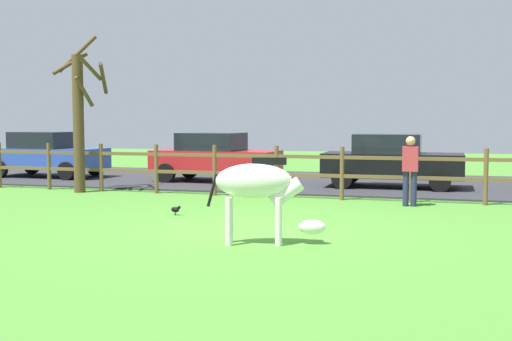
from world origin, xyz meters
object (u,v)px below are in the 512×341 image
object	(u,v)px
bare_tree	(80,115)
visitor_near_fence	(410,168)
parked_car_red	(215,157)
parked_car_blue	(47,154)
zebra	(259,187)
crow_on_grass	(176,209)
parked_car_black	(391,160)

from	to	relation	value
bare_tree	visitor_near_fence	xyz separation A→B (m)	(8.99, -0.36, -1.25)
parked_car_red	parked_car_blue	bearing A→B (deg)	-179.25
parked_car_blue	bare_tree	bearing A→B (deg)	-44.79
zebra	parked_car_blue	world-z (taller)	parked_car_blue
zebra	crow_on_grass	bearing A→B (deg)	135.65
zebra	parked_car_black	xyz separation A→B (m)	(1.28, 9.24, -0.08)
parked_car_black	parked_car_blue	size ratio (longest dim) A/B	0.99
parked_car_red	parked_car_black	bearing A→B (deg)	-1.87
zebra	parked_car_blue	size ratio (longest dim) A/B	0.47
parked_car_red	visitor_near_fence	distance (m)	7.48
crow_on_grass	parked_car_red	xyz separation A→B (m)	(-1.69, 6.87, 0.72)
bare_tree	parked_car_blue	size ratio (longest dim) A/B	1.09
visitor_near_fence	bare_tree	bearing A→B (deg)	177.68
bare_tree	parked_car_blue	world-z (taller)	bare_tree
parked_car_black	visitor_near_fence	world-z (taller)	visitor_near_fence
crow_on_grass	parked_car_red	distance (m)	7.11
zebra	parked_car_red	distance (m)	10.35
bare_tree	visitor_near_fence	distance (m)	9.08
visitor_near_fence	zebra	bearing A→B (deg)	-110.53
bare_tree	visitor_near_fence	bearing A→B (deg)	-2.32
crow_on_grass	parked_car_red	size ratio (longest dim) A/B	0.05
visitor_near_fence	parked_car_blue	bearing A→B (deg)	162.81
parked_car_black	parked_car_blue	distance (m)	11.76
crow_on_grass	bare_tree	bearing A→B (deg)	142.91
parked_car_black	zebra	bearing A→B (deg)	-97.87
crow_on_grass	parked_car_blue	size ratio (longest dim) A/B	0.05
parked_car_black	parked_car_red	xyz separation A→B (m)	(-5.58, 0.18, 0.00)
zebra	parked_car_red	world-z (taller)	parked_car_red
zebra	parked_car_blue	bearing A→B (deg)	138.30
bare_tree	parked_car_black	bearing A→B (deg)	22.53
bare_tree	zebra	distance (m)	9.15
crow_on_grass	visitor_near_fence	bearing A→B (deg)	32.09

